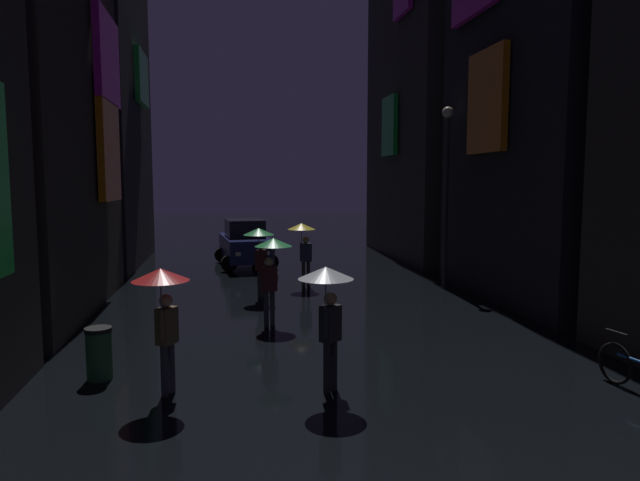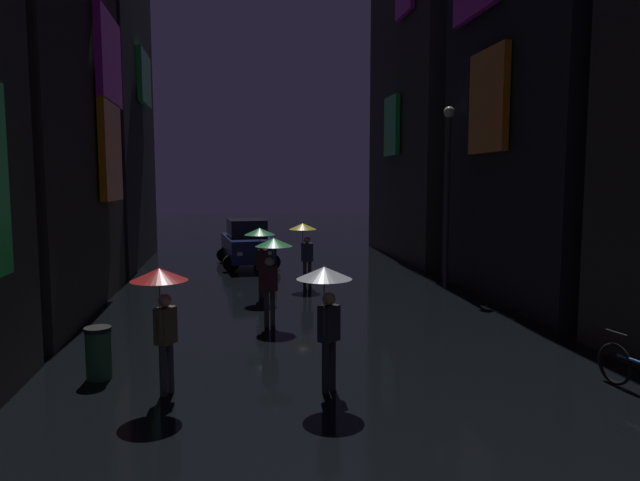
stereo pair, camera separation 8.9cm
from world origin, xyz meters
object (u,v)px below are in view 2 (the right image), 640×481
at_px(streetlamp_right_far, 448,177).
at_px(trash_bin, 99,353).
at_px(pedestrian_midstreet_left_clear, 326,294).
at_px(car_distant, 247,244).
at_px(pedestrian_midstreet_centre_green, 260,243).
at_px(pedestrian_near_crossing_red, 161,296).
at_px(pedestrian_far_right_yellow, 304,237).
at_px(pedestrian_foreground_right_green, 272,257).

distance_m(streetlamp_right_far, trash_bin, 12.19).
relative_size(pedestrian_midstreet_left_clear, car_distant, 0.50).
bearing_deg(pedestrian_midstreet_centre_green, pedestrian_near_crossing_red, -105.01).
bearing_deg(trash_bin, pedestrian_near_crossing_red, -40.94).
bearing_deg(pedestrian_near_crossing_red, pedestrian_midstreet_centre_green, 74.99).
bearing_deg(car_distant, pedestrian_far_right_yellow, -71.63).
bearing_deg(pedestrian_midstreet_left_clear, pedestrian_far_right_yellow, 84.48).
relative_size(pedestrian_midstreet_left_clear, trash_bin, 2.28).
distance_m(pedestrian_midstreet_left_clear, streetlamp_right_far, 10.34).
relative_size(pedestrian_far_right_yellow, trash_bin, 2.28).
relative_size(pedestrian_midstreet_left_clear, streetlamp_right_far, 0.36).
relative_size(pedestrian_near_crossing_red, car_distant, 0.50).
height_order(pedestrian_foreground_right_green, pedestrian_midstreet_centre_green, same).
relative_size(pedestrian_near_crossing_red, trash_bin, 2.28).
xyz_separation_m(pedestrian_midstreet_centre_green, car_distant, (-0.18, 6.74, -0.74)).
distance_m(pedestrian_midstreet_left_clear, trash_bin, 4.24).
relative_size(pedestrian_far_right_yellow, pedestrian_midstreet_centre_green, 1.00).
distance_m(pedestrian_foreground_right_green, car_distant, 9.89).
height_order(pedestrian_near_crossing_red, streetlamp_right_far, streetlamp_right_far).
height_order(pedestrian_midstreet_centre_green, streetlamp_right_far, streetlamp_right_far).
height_order(pedestrian_far_right_yellow, trash_bin, pedestrian_far_right_yellow).
bearing_deg(pedestrian_foreground_right_green, pedestrian_far_right_yellow, 73.46).
distance_m(pedestrian_midstreet_centre_green, streetlamp_right_far, 6.43).
xyz_separation_m(car_distant, streetlamp_right_far, (6.25, -5.93, 2.70)).
relative_size(pedestrian_near_crossing_red, pedestrian_midstreet_left_clear, 1.00).
relative_size(pedestrian_midstreet_left_clear, pedestrian_midstreet_centre_green, 1.00).
xyz_separation_m(pedestrian_near_crossing_red, trash_bin, (-1.22, 1.06, -1.20)).
distance_m(pedestrian_near_crossing_red, car_distant, 14.36).
distance_m(pedestrian_midstreet_left_clear, pedestrian_midstreet_centre_green, 7.78).
distance_m(pedestrian_near_crossing_red, trash_bin, 2.02).
bearing_deg(pedestrian_far_right_yellow, pedestrian_foreground_right_green, -106.54).
distance_m(pedestrian_far_right_yellow, pedestrian_midstreet_centre_green, 2.23).
height_order(pedestrian_midstreet_left_clear, streetlamp_right_far, streetlamp_right_far).
height_order(pedestrian_near_crossing_red, car_distant, pedestrian_near_crossing_red).
bearing_deg(trash_bin, pedestrian_foreground_right_green, 44.73).
distance_m(pedestrian_foreground_right_green, pedestrian_midstreet_centre_green, 3.11).
distance_m(pedestrian_midstreet_left_clear, car_distant, 14.54).
relative_size(pedestrian_foreground_right_green, streetlamp_right_far, 0.36).
height_order(pedestrian_foreground_right_green, streetlamp_right_far, streetlamp_right_far).
bearing_deg(pedestrian_near_crossing_red, streetlamp_right_far, 45.75).
distance_m(car_distant, trash_bin, 13.52).
xyz_separation_m(pedestrian_far_right_yellow, streetlamp_right_far, (4.55, -0.83, 1.96)).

